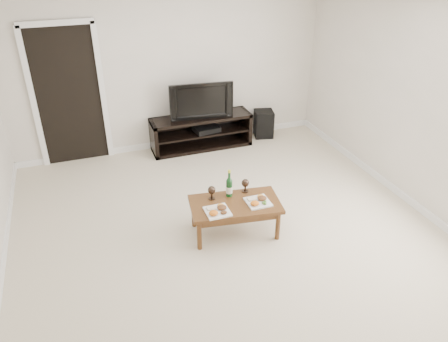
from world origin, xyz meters
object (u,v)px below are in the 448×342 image
at_px(media_console, 201,132).
at_px(subwoofer, 264,124).
at_px(television, 200,99).
at_px(coffee_table, 235,218).

bearing_deg(media_console, subwoofer, 3.17).
bearing_deg(media_console, television, 0.00).
relative_size(media_console, television, 1.63).
relative_size(subwoofer, coffee_table, 0.44).
relative_size(media_console, subwoofer, 3.54).
bearing_deg(television, media_console, 0.00).
distance_m(subwoofer, coffee_table, 2.84).
height_order(subwoofer, coffee_table, subwoofer).
xyz_separation_m(television, subwoofer, (1.15, 0.06, -0.61)).
height_order(media_console, coffee_table, media_console).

